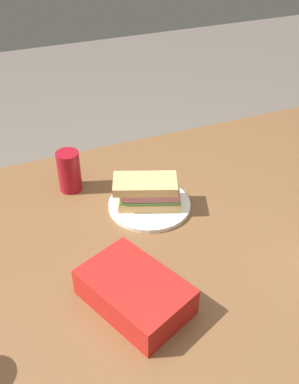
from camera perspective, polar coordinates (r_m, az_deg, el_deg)
The scene contains 5 objects.
dining_table at distance 1.14m, azimuth -1.04°, elevation -10.17°, with size 1.85×1.00×0.76m.
paper_plate at distance 1.20m, azimuth -0.00°, elevation -1.69°, with size 0.23×0.23×0.01m, color white.
sandwich at distance 1.17m, azimuth -0.18°, elevation 0.05°, with size 0.20×0.15×0.08m.
soda_can_red at distance 1.26m, azimuth -10.57°, elevation 2.72°, with size 0.07×0.07×0.12m, color maroon.
chip_bag at distance 0.94m, azimuth -2.00°, elevation -13.05°, with size 0.23×0.15×0.07m, color red.
Camera 1 is at (0.28, 0.73, 1.51)m, focal length 40.37 mm.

